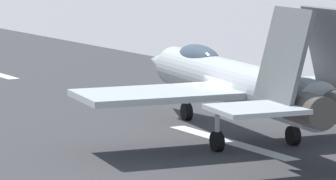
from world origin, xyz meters
TOP-DOWN VIEW (x-y plane):
  - ground_plane at (0.00, 0.00)m, footprint 400.00×400.00m
  - runway_strip at (-0.02, 0.00)m, footprint 240.00×26.00m
  - fighter_jet at (-0.06, -0.43)m, footprint 17.62×13.62m

SIDE VIEW (x-z plane):
  - ground_plane at x=0.00m, z-range 0.00..0.00m
  - runway_strip at x=-0.02m, z-range 0.00..0.02m
  - fighter_jet at x=-0.06m, z-range -0.42..5.11m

